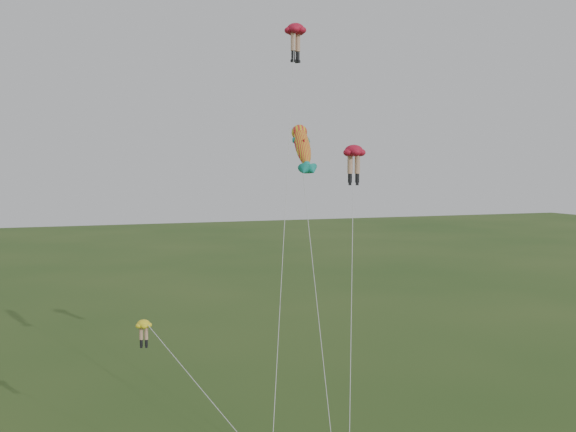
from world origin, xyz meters
name	(u,v)px	position (x,y,z in m)	size (l,w,h in m)	color
legs_kite_red_high	(295,37)	(4.24, 12.84, 23.16)	(7.06, 13.76, 24.12)	#B5122B
legs_kite_red_mid	(354,159)	(5.64, 6.97, 15.28)	(6.18, 11.50, 16.09)	#B5122B
legs_kite_yellow	(156,341)	(-6.29, 3.10, 6.71)	(6.48, 8.43, 7.61)	yellow
fish_kite	(302,146)	(1.84, 5.34, 15.87)	(2.06, 9.39, 17.37)	yellow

